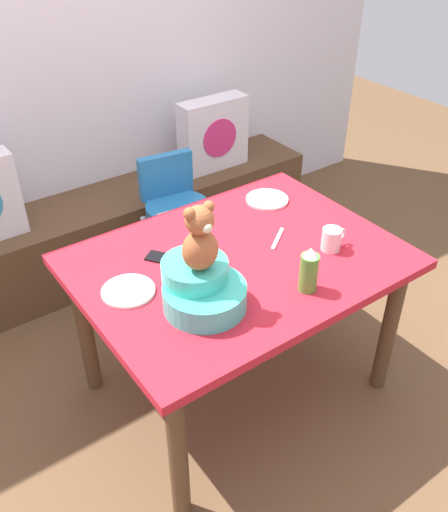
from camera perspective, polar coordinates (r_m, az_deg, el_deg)
ground_plane at (r=2.74m, az=1.25°, el=-12.89°), size 8.00×8.00×0.00m
back_wall at (r=3.25m, az=-15.61°, el=20.82°), size 4.40×0.10×2.60m
window_bench at (r=3.42m, az=-11.10°, el=2.54°), size 2.60×0.44×0.46m
pillow_floral_right at (r=3.51m, az=-1.12°, el=12.34°), size 0.44×0.15×0.44m
dining_table at (r=2.31m, az=1.45°, el=-2.19°), size 1.28×0.96×0.74m
highchair at (r=3.01m, az=-4.86°, el=4.73°), size 0.35×0.48×0.79m
infant_seat_teal at (r=1.97m, az=-2.32°, el=-3.29°), size 0.30×0.33×0.16m
teddy_bear at (r=1.85m, az=-2.46°, el=1.72°), size 0.13×0.12×0.25m
ketchup_bottle at (r=2.05m, az=8.68°, el=-1.45°), size 0.07×0.07×0.18m
coffee_mug at (r=2.31m, az=10.97°, el=1.71°), size 0.12×0.08×0.09m
dinner_plate_near at (r=2.64m, az=4.43°, el=5.79°), size 0.20×0.20×0.01m
dinner_plate_far at (r=2.09m, az=-9.77°, el=-3.55°), size 0.20×0.20×0.01m
cell_phone at (r=2.25m, az=-6.17°, el=-0.24°), size 0.14×0.16×0.01m
table_fork at (r=2.37m, az=5.51°, el=1.80°), size 0.15×0.11×0.01m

